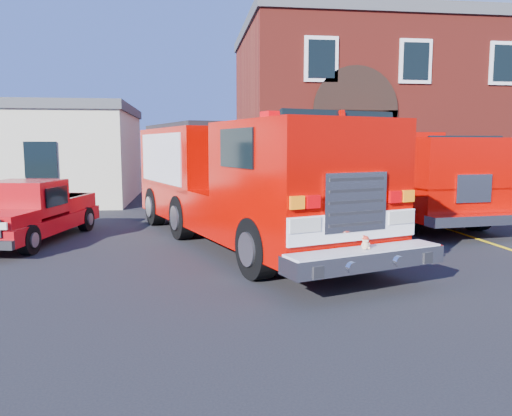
{
  "coord_description": "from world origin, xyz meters",
  "views": [
    {
      "loc": [
        -1.32,
        -11.17,
        2.58
      ],
      "look_at": [
        0.0,
        -1.2,
        1.3
      ],
      "focal_mm": 35.0,
      "sensor_mm": 36.0,
      "label": 1
    }
  ],
  "objects": [
    {
      "name": "secondary_truck",
      "position": [
        5.7,
        5.69,
        1.63
      ],
      "size": [
        3.9,
        9.48,
        2.99
      ],
      "color": "black",
      "rests_on": "ground"
    },
    {
      "name": "fire_engine",
      "position": [
        -0.07,
        1.84,
        1.67
      ],
      "size": [
        6.12,
        10.84,
        3.23
      ],
      "color": "black",
      "rests_on": "ground"
    },
    {
      "name": "side_building",
      "position": [
        -9.0,
        13.0,
        2.2
      ],
      "size": [
        10.2,
        8.2,
        4.35
      ],
      "color": "beige",
      "rests_on": "ground"
    },
    {
      "name": "pickup_truck",
      "position": [
        -5.55,
        2.7,
        0.78
      ],
      "size": [
        2.76,
        5.29,
        1.65
      ],
      "color": "black",
      "rests_on": "ground"
    },
    {
      "name": "ground",
      "position": [
        0.0,
        0.0,
        0.0
      ],
      "size": [
        100.0,
        100.0,
        0.0
      ],
      "primitive_type": "plane",
      "color": "black",
      "rests_on": "ground"
    },
    {
      "name": "parking_stripe_near",
      "position": [
        6.5,
        1.0,
        0.0
      ],
      "size": [
        0.12,
        3.0,
        0.01
      ],
      "primitive_type": "cube",
      "color": "yellow",
      "rests_on": "ground"
    },
    {
      "name": "parking_stripe_mid",
      "position": [
        6.5,
        4.0,
        0.0
      ],
      "size": [
        0.12,
        3.0,
        0.01
      ],
      "primitive_type": "cube",
      "color": "yellow",
      "rests_on": "ground"
    },
    {
      "name": "parking_stripe_far",
      "position": [
        6.5,
        7.0,
        0.0
      ],
      "size": [
        0.12,
        3.0,
        0.01
      ],
      "primitive_type": "cube",
      "color": "yellow",
      "rests_on": "ground"
    },
    {
      "name": "fire_station",
      "position": [
        8.99,
        13.98,
        4.25
      ],
      "size": [
        15.2,
        10.2,
        8.45
      ],
      "color": "maroon",
      "rests_on": "ground"
    }
  ]
}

